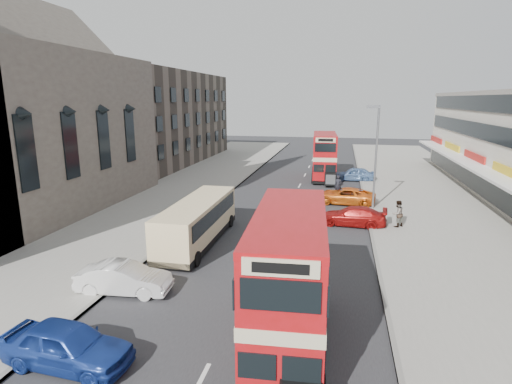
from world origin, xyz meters
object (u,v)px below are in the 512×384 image
Objects in this scene: bus_main at (289,281)px; car_left_near at (67,345)px; bus_second at (324,156)px; car_right_c at (354,174)px; car_right_a at (352,216)px; street_lamp at (375,150)px; car_right_b at (345,196)px; car_left_front at (124,278)px; pedestrian_near at (398,213)px; cyclist at (338,191)px; coach at (198,220)px.

car_left_near is (-6.90, -2.55, -1.74)m from bus_main.
car_left_near is (-6.69, -34.09, -1.78)m from bus_second.
car_right_a is at bearing -2.01° from car_right_c.
bus_second is (-0.21, 31.53, 0.03)m from bus_main.
bus_main is at bearing -101.92° from street_lamp.
bus_second is 1.78× the size of car_right_b.
car_right_b is at bearing 98.48° from bus_second.
car_left_front is at bearing 71.90° from bus_second.
car_left_near is 2.38× the size of pedestrian_near.
car_left_near is at bearing -116.58° from street_lamp.
pedestrian_near reaches higher than car_right_c.
car_right_c is at bearing 170.15° from bus_second.
cyclist is (8.33, 25.24, -0.03)m from car_left_near.
street_lamp is 0.89× the size of coach.
bus_main is 31.53m from bus_second.
car_left_near is at bearing -22.86° from car_right_a.
coach is 15.54m from cyclist.
coach reaches higher than car_left_front.
car_left_front is 2.29× the size of pedestrian_near.
street_lamp is 3.91× the size of cyclist.
car_left_near is at bearing -103.52° from cyclist.
car_left_front is at bearing -125.05° from street_lamp.
bus_second is 4.21× the size of cyclist.
street_lamp reaches higher than car_right_b.
bus_second is 16.89m from car_right_a.
bus_second is at bearing 105.21° from cyclist.
street_lamp reaches higher than cyclist.
coach is 23.80m from car_right_c.
car_right_b is (2.04, 20.93, -1.80)m from bus_main.
car_left_near is 19.89m from car_right_a.
bus_second reaches higher than pedestrian_near.
car_right_c reaches higher than car_right_b.
cyclist is (1.42, 22.69, -1.77)m from bus_main.
car_right_c is (9.94, 33.73, -0.02)m from car_left_near.
bus_second reaches higher than car_left_near.
street_lamp is 0.93× the size of bus_second.
bus_main reaches higher than car_right_a.
coach is 2.08× the size of car_left_near.
bus_main is 4.70× the size of pedestrian_near.
car_left_front is 0.99× the size of car_right_c.
bus_second is 9.17m from cyclist.
coach reaches higher than pedestrian_near.
pedestrian_near is at bearing 92.60° from car_right_a.
car_right_a is at bearing -103.25° from bus_main.
coach is 2.13× the size of car_right_c.
car_right_b is (8.78, 11.45, -0.74)m from coach.
car_right_b is at bearing -99.28° from bus_main.
coach reaches higher than car_right_c.
street_lamp is 4.42× the size of pedestrian_near.
car_left_front is (-1.02, -6.94, -0.72)m from coach.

